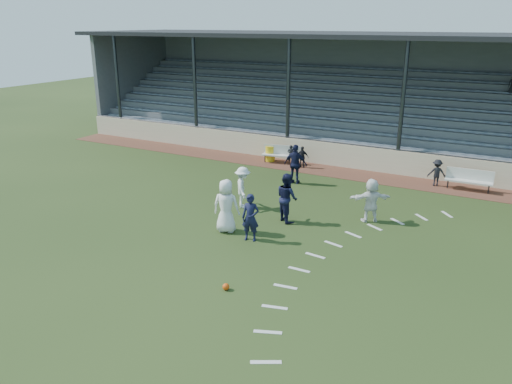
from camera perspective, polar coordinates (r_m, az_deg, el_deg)
ground at (r=16.68m, az=-4.11°, el=-6.69°), size 90.00×90.00×0.00m
cinder_track at (r=25.57m, az=8.56°, el=2.38°), size 34.00×2.00×0.02m
retaining_wall at (r=26.37m, az=9.41°, el=4.17°), size 34.00×0.18×1.20m
bench_left at (r=26.65m, az=2.93°, el=4.53°), size 2.04×0.84×0.95m
bench_right at (r=24.19m, az=23.19°, el=1.49°), size 2.01×0.52×0.95m
trash_bin at (r=27.03m, az=1.62°, el=4.43°), size 0.52×0.52×0.84m
football at (r=14.35m, az=-3.45°, el=-10.76°), size 0.20×0.20×0.20m
player_white_lead at (r=17.78m, az=-3.43°, el=-1.61°), size 1.08×0.85×1.95m
player_navy_lead at (r=17.09m, az=-0.63°, el=-2.95°), size 0.68×0.53×1.67m
player_navy_mid at (r=18.75m, az=3.56°, el=-0.63°), size 1.15×1.11×1.87m
player_white_wing at (r=20.15m, az=-1.52°, el=0.53°), size 1.11×1.26×1.69m
player_navy_wing at (r=23.22m, az=4.54°, el=3.18°), size 1.13×0.57×1.85m
player_white_back at (r=19.20m, az=13.01°, el=-0.92°), size 1.58×1.26×1.68m
sub_left_near at (r=26.45m, az=4.00°, el=4.28°), size 0.43×0.33×1.03m
sub_left_far at (r=25.87m, az=5.33°, el=4.00°), size 0.68×0.37×1.11m
sub_right at (r=24.29m, az=19.96°, el=2.09°), size 0.89×0.66×1.24m
grandstand at (r=30.45m, az=12.57°, el=9.03°), size 34.60×9.00×6.61m
penalty_arc at (r=15.10m, az=9.43°, el=-9.81°), size 3.89×14.63×0.01m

